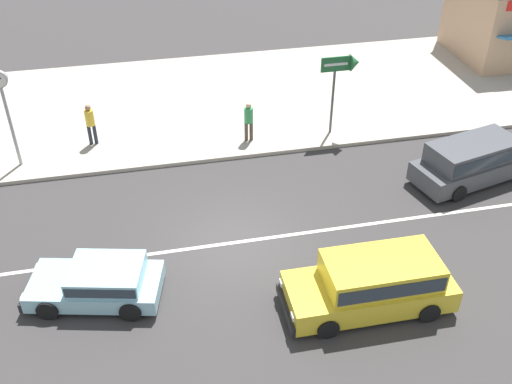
% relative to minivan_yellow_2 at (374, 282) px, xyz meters
% --- Properties ---
extents(ground_plane, '(160.00, 160.00, 0.00)m').
position_rel_minivan_yellow_2_xyz_m(ground_plane, '(-3.20, 3.39, -0.85)').
color(ground_plane, '#383535').
extents(lane_centre_stripe, '(50.40, 0.14, 0.01)m').
position_rel_minivan_yellow_2_xyz_m(lane_centre_stripe, '(-3.20, 3.39, -0.84)').
color(lane_centre_stripe, silver).
rests_on(lane_centre_stripe, ground).
extents(kerb_strip, '(68.00, 10.00, 0.15)m').
position_rel_minivan_yellow_2_xyz_m(kerb_strip, '(-3.20, 13.23, -0.77)').
color(kerb_strip, '#ADA393').
rests_on(kerb_strip, ground).
extents(minivan_yellow_2, '(4.66, 1.97, 1.56)m').
position_rel_minivan_yellow_2_xyz_m(minivan_yellow_2, '(0.00, 0.00, 0.00)').
color(minivan_yellow_2, yellow).
rests_on(minivan_yellow_2, ground).
extents(hatchback_pale_blue_3, '(4.00, 2.51, 1.10)m').
position_rel_minivan_yellow_2_xyz_m(hatchback_pale_blue_3, '(-7.29, 1.86, -0.26)').
color(hatchback_pale_blue_3, '#93C6D6').
rests_on(hatchback_pale_blue_3, ground).
extents(minivan_dark_grey_5, '(5.15, 2.81, 1.56)m').
position_rel_minivan_yellow_2_xyz_m(minivan_dark_grey_5, '(5.81, 5.14, 0.00)').
color(minivan_dark_grey_5, '#47494F').
rests_on(minivan_dark_grey_5, ground).
extents(street_clock, '(0.61, 0.22, 3.72)m').
position_rel_minivan_yellow_2_xyz_m(street_clock, '(-10.20, 9.35, 2.02)').
color(street_clock, '#9E9EA3').
rests_on(street_clock, kerb_strip).
extents(arrow_signboard, '(1.51, 0.64, 3.26)m').
position_rel_minivan_yellow_2_xyz_m(arrow_signboard, '(2.32, 9.24, 2.04)').
color(arrow_signboard, '#4C4C51').
rests_on(arrow_signboard, kerb_strip).
extents(pedestrian_mid_kerb, '(0.34, 0.34, 1.69)m').
position_rel_minivan_yellow_2_xyz_m(pedestrian_mid_kerb, '(-7.56, 10.31, 0.29)').
color(pedestrian_mid_kerb, '#232838').
rests_on(pedestrian_mid_kerb, kerb_strip).
extents(pedestrian_far_end, '(0.34, 0.34, 1.63)m').
position_rel_minivan_yellow_2_xyz_m(pedestrian_far_end, '(-1.55, 9.31, 0.25)').
color(pedestrian_far_end, '#4C4238').
rests_on(pedestrian_far_end, kerb_strip).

